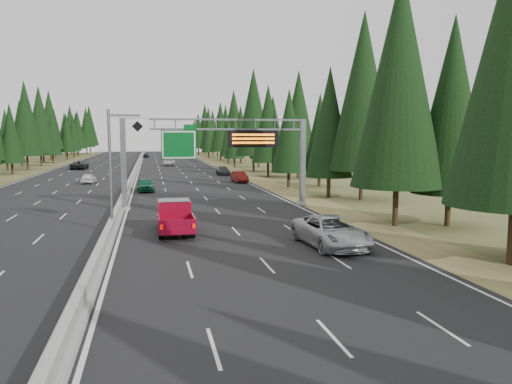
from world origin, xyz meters
TOP-DOWN VIEW (x-y plane):
  - road at (0.00, 80.00)m, footprint 32.00×260.00m
  - shoulder_right at (17.80, 80.00)m, footprint 3.60×260.00m
  - shoulder_left at (-17.80, 80.00)m, footprint 3.60×260.00m
  - median_barrier at (0.00, 80.00)m, footprint 0.70×260.00m
  - sign_gantry at (8.92, 34.88)m, footprint 16.75×0.98m
  - hov_sign_pole at (0.58, 24.97)m, footprint 2.80×0.50m
  - tree_row_right at (21.93, 66.55)m, footprint 11.41×240.00m
  - silver_minivan at (12.53, 17.79)m, footprint 3.37×6.44m
  - red_pickup at (4.06, 24.33)m, footprint 2.23×6.24m
  - car_ahead_green at (1.99, 49.51)m, footprint 2.14×4.59m
  - car_ahead_dkred at (14.50, 58.49)m, footprint 1.88×4.61m
  - car_ahead_dkgrey at (14.21, 71.59)m, footprint 1.93×4.70m
  - car_ahead_white at (6.64, 101.26)m, footprint 2.70×5.37m
  - car_ahead_far at (1.50, 144.74)m, footprint 1.86×4.16m
  - car_onc_white at (-5.56, 61.35)m, footprint 1.90×3.97m
  - car_onc_far at (-10.69, 92.16)m, footprint 3.04×6.05m

SIDE VIEW (x-z plane):
  - shoulder_right at x=17.80m, z-range 0.00..0.06m
  - shoulder_left at x=-17.80m, z-range 0.00..0.06m
  - road at x=0.00m, z-range 0.00..0.08m
  - median_barrier at x=0.00m, z-range -0.01..0.84m
  - car_onc_white at x=-5.56m, z-range 0.08..1.39m
  - car_ahead_dkgrey at x=14.21m, z-range 0.08..1.44m
  - car_ahead_far at x=1.50m, z-range 0.08..1.47m
  - car_ahead_white at x=6.64m, z-range 0.08..1.54m
  - car_ahead_dkred at x=14.50m, z-range 0.08..1.57m
  - car_ahead_green at x=1.99m, z-range 0.08..1.60m
  - car_onc_far at x=-10.69m, z-range 0.08..1.72m
  - silver_minivan at x=12.53m, z-range 0.08..1.81m
  - red_pickup at x=4.06m, z-range 0.19..2.22m
  - hov_sign_pole at x=0.58m, z-range 0.72..8.72m
  - sign_gantry at x=8.92m, z-range 1.37..9.17m
  - tree_row_right at x=21.93m, z-range -0.12..18.61m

